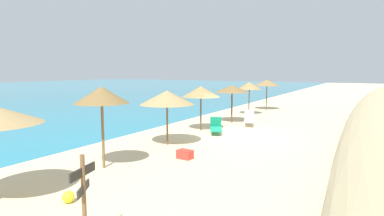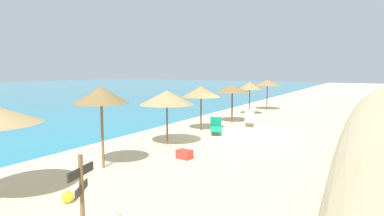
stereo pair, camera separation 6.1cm
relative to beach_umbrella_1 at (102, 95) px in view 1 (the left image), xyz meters
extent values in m
plane|color=beige|center=(7.70, -1.87, -2.62)|extent=(160.00, 160.00, 0.00)
cylinder|color=brown|center=(0.00, 0.00, -1.38)|extent=(0.10, 0.10, 2.49)
cone|color=olive|center=(0.00, 0.00, 0.01)|extent=(1.93, 1.93, 0.60)
cylinder|color=brown|center=(4.13, 0.04, -1.59)|extent=(0.09, 0.09, 2.06)
cone|color=tan|center=(4.13, 0.04, -0.39)|extent=(2.55, 2.55, 0.65)
cylinder|color=brown|center=(8.10, 0.38, -1.57)|extent=(0.08, 0.08, 2.11)
cone|color=#9E7F4C|center=(8.10, 0.38, -0.35)|extent=(2.21, 2.21, 0.62)
cylinder|color=brown|center=(11.62, -0.09, -1.53)|extent=(0.10, 0.10, 2.18)
cone|color=olive|center=(11.62, -0.09, -0.35)|extent=(2.30, 2.30, 0.47)
cylinder|color=brown|center=(15.80, 0.20, -1.54)|extent=(0.07, 0.07, 2.16)
cone|color=#9E7F4C|center=(15.80, 0.20, -0.33)|extent=(1.91, 1.91, 0.57)
cylinder|color=brown|center=(19.47, -0.09, -1.47)|extent=(0.08, 0.08, 2.30)
cone|color=olive|center=(19.47, -0.09, -0.22)|extent=(2.29, 2.29, 0.51)
cube|color=#199972|center=(7.50, -0.89, -2.34)|extent=(1.52, 1.19, 0.07)
cube|color=#199972|center=(8.08, -0.59, -2.03)|extent=(0.51, 0.68, 0.60)
cylinder|color=silver|center=(6.86, -0.92, -2.50)|extent=(0.04, 0.04, 0.25)
cylinder|color=silver|center=(7.10, -1.40, -2.50)|extent=(0.04, 0.04, 0.25)
cylinder|color=silver|center=(7.91, -0.38, -2.50)|extent=(0.04, 0.04, 0.25)
cylinder|color=silver|center=(8.15, -0.86, -2.50)|extent=(0.04, 0.04, 0.25)
cube|color=white|center=(10.75, -1.63, -2.28)|extent=(1.38, 0.97, 0.07)
cube|color=white|center=(11.31, -1.44, -1.97)|extent=(0.38, 0.62, 0.61)
cylinder|color=silver|center=(10.16, -1.57, -2.47)|extent=(0.04, 0.04, 0.31)
cylinder|color=silver|center=(10.33, -2.05, -2.47)|extent=(0.04, 0.04, 0.31)
cylinder|color=silver|center=(11.17, -1.22, -2.47)|extent=(0.04, 0.04, 0.31)
cylinder|color=silver|center=(11.34, -1.69, -2.47)|extent=(0.04, 0.04, 0.31)
cylinder|color=brown|center=(-4.00, -3.52, -1.68)|extent=(0.09, 0.09, 1.89)
cube|color=#332D28|center=(-4.00, -3.52, -1.07)|extent=(0.82, 0.26, 0.18)
cube|color=#332D28|center=(-4.00, -3.52, -1.41)|extent=(0.63, 0.41, 0.16)
sphere|color=yellow|center=(-2.72, -1.45, -2.46)|extent=(0.32, 0.32, 0.32)
cube|color=red|center=(2.47, -1.92, -2.45)|extent=(0.45, 0.63, 0.35)
camera|label=1|loc=(-8.13, -8.32, 0.88)|focal=29.89mm
camera|label=2|loc=(-8.10, -8.38, 0.88)|focal=29.89mm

